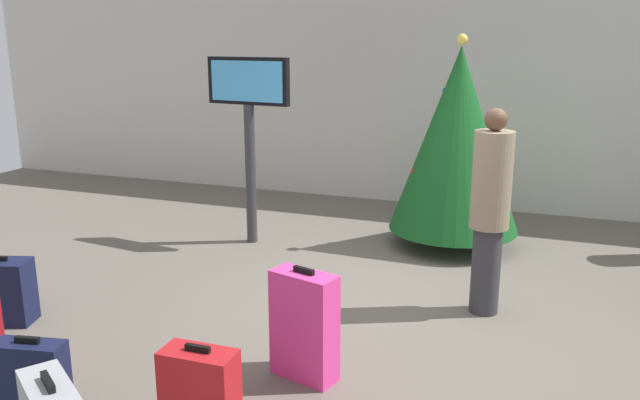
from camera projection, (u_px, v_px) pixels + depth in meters
ground_plane at (402, 306)px, 5.73m from camera, size 16.00×16.00×0.00m
back_wall at (469, 83)px, 8.73m from camera, size 16.00×0.20×3.45m
holiday_tree at (457, 140)px, 7.08m from camera, size 1.45×1.45×2.38m
flight_info_kiosk at (249, 113)px, 7.15m from camera, size 1.02×0.20×2.13m
traveller_1 at (490, 208)px, 5.38m from camera, size 0.46×0.46×1.78m
suitcase_1 at (33, 384)px, 3.92m from camera, size 0.46×0.26×0.59m
suitcase_2 at (200, 389)px, 3.90m from camera, size 0.47×0.24×0.55m
suitcase_3 at (1, 291)px, 5.34m from camera, size 0.56×0.40×0.59m
suitcase_5 at (304, 326)px, 4.44m from camera, size 0.51×0.33×0.82m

